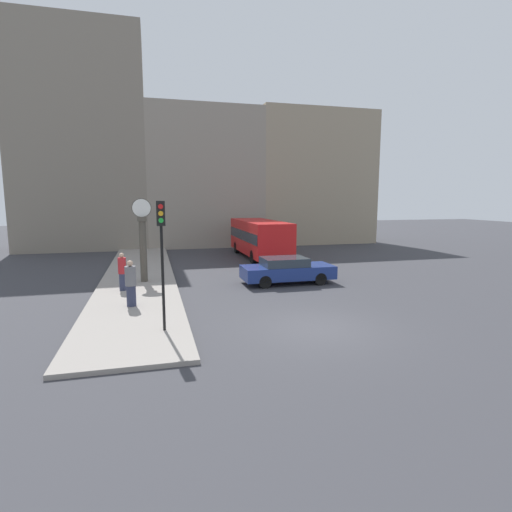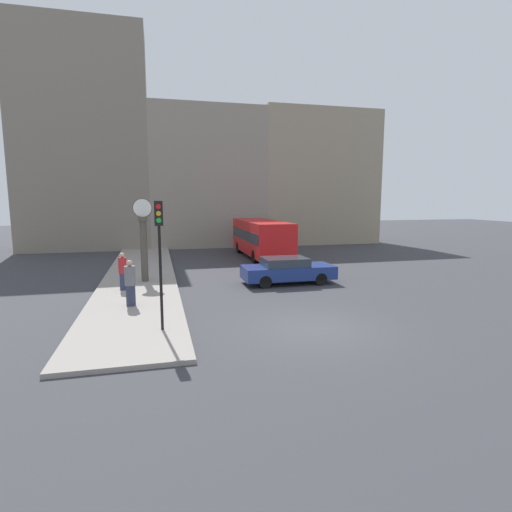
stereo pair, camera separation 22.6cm
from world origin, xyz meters
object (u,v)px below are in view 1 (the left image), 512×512
object	(u,v)px
pedestrian_grey_jacket	(131,284)
street_clock	(143,242)
sedan_car	(287,270)
traffic_light_near	(162,239)
bus_distant	(259,236)
pedestrian_red_top	(122,272)

from	to	relation	value
pedestrian_grey_jacket	street_clock	bearing A→B (deg)	84.97
sedan_car	traffic_light_near	distance (m)	9.27
bus_distant	traffic_light_near	xyz separation A→B (m)	(-7.37, -15.57, 1.50)
bus_distant	street_clock	world-z (taller)	street_clock
bus_distant	traffic_light_near	distance (m)	17.29
traffic_light_near	bus_distant	bearing A→B (deg)	64.67
sedan_car	bus_distant	distance (m)	9.31
sedan_car	street_clock	xyz separation A→B (m)	(-7.04, 1.65, 1.46)
traffic_light_near	street_clock	xyz separation A→B (m)	(-0.72, 8.02, -0.89)
traffic_light_near	pedestrian_red_top	xyz separation A→B (m)	(-1.64, 6.21, -2.04)
pedestrian_grey_jacket	traffic_light_near	bearing A→B (deg)	-70.90
street_clock	pedestrian_grey_jacket	world-z (taller)	street_clock
traffic_light_near	pedestrian_red_top	bearing A→B (deg)	104.79
street_clock	pedestrian_red_top	distance (m)	2.33
bus_distant	pedestrian_grey_jacket	world-z (taller)	bus_distant
street_clock	pedestrian_grey_jacket	size ratio (longest dim) A/B	2.32
bus_distant	traffic_light_near	size ratio (longest dim) A/B	2.11
traffic_light_near	pedestrian_grey_jacket	distance (m)	4.02
street_clock	pedestrian_red_top	xyz separation A→B (m)	(-0.91, -1.81, -1.15)
sedan_car	traffic_light_near	xyz separation A→B (m)	(-6.31, -6.36, 2.35)
traffic_light_near	street_clock	size ratio (longest dim) A/B	0.98
pedestrian_grey_jacket	bus_distant	bearing A→B (deg)	55.29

